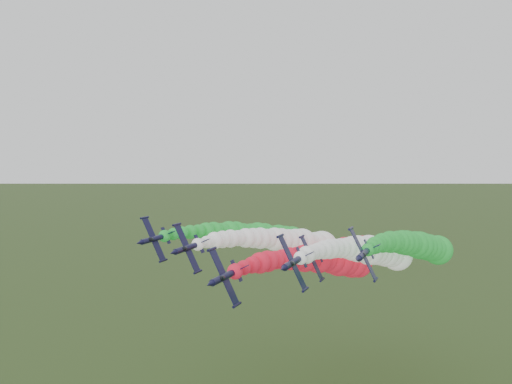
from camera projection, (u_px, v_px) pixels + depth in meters
jet_lead at (329, 261)px, 114.44m from camera, size 14.76×67.50×17.09m
jet_inner_left at (295, 243)px, 128.51m from camera, size 15.57×68.31×17.90m
jet_inner_right at (374, 252)px, 117.59m from camera, size 15.24×67.98×17.56m
jet_outer_left at (265, 237)px, 137.74m from camera, size 15.49×68.23×17.82m
jet_outer_right at (419, 246)px, 120.89m from camera, size 15.17×67.91×17.49m
jet_trail at (375, 250)px, 135.85m from camera, size 14.66×67.39×16.98m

